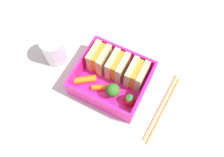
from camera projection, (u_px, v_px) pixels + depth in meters
The scene contains 13 objects.
ground_plane at pixel (112, 85), 54.30cm from camera, with size 120.00×120.00×2.00cm, color beige.
bento_tray at pixel (112, 82), 52.85cm from camera, with size 16.31×14.37×1.20cm, color #EF2094.
bento_rim at pixel (112, 77), 50.24cm from camera, with size 16.31×14.37×4.57cm.
sandwich_left at pixel (99, 58), 51.62cm from camera, with size 3.90×5.66×5.93cm.
sandwich_center_left at pixel (117, 66), 50.69cm from camera, with size 3.90×5.66×5.93cm.
sandwich_center at pixel (136, 74), 49.77cm from camera, with size 3.90×5.66×5.93cm.
carrot_stick_far_left at pixel (85, 79), 51.63cm from camera, with size 1.58×1.58×5.25cm, color orange.
carrot_stick_left at pixel (101, 87), 50.95cm from camera, with size 1.23×1.23×4.26cm, color orange.
broccoli_floret at pixel (113, 90), 48.63cm from camera, with size 3.21×3.21×4.16cm.
strawberry_far_left at pixel (129, 100), 48.69cm from camera, with size 2.81×2.81×3.41cm.
chopstick_pair at pixel (162, 108), 50.32cm from camera, with size 2.79×18.16×0.70cm.
drinking_glass at pixel (55, 49), 53.14cm from camera, with size 5.54×5.54×7.60cm, color white.
folded_napkin at pixel (70, 144), 47.12cm from camera, with size 11.99×9.06×0.40cm, color silver.
Camera 1 is at (9.79, -19.28, 48.83)cm, focal length 35.00 mm.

